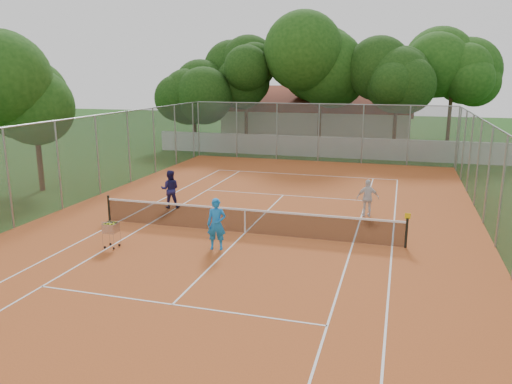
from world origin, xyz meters
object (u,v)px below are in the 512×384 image
(player_far_right, at_px, (368,198))
(ball_hopper, at_px, (111,234))
(tennis_net, at_px, (245,221))
(player_near, at_px, (217,224))
(player_far_left, at_px, (170,189))
(clubhouse, at_px, (318,116))

(player_far_right, relative_size, ball_hopper, 1.63)
(tennis_net, distance_m, player_near, 2.08)
(player_far_left, bearing_deg, tennis_net, 130.25)
(player_near, relative_size, player_far_left, 1.04)
(player_near, height_order, player_far_left, player_near)
(tennis_net, xyz_separation_m, clubhouse, (-2.00, 29.00, 1.69))
(tennis_net, xyz_separation_m, player_near, (-0.40, -2.00, 0.42))
(tennis_net, bearing_deg, clubhouse, 93.95)
(player_near, bearing_deg, player_far_right, 38.68)
(player_far_right, bearing_deg, player_far_left, -4.75)
(player_near, relative_size, player_far_right, 1.13)
(ball_hopper, bearing_deg, player_far_left, 118.03)
(player_far_right, bearing_deg, clubhouse, -87.77)
(player_far_left, xyz_separation_m, player_far_right, (8.73, 1.08, -0.06))
(clubhouse, height_order, player_far_right, clubhouse)
(ball_hopper, bearing_deg, player_near, 38.04)
(clubhouse, relative_size, player_far_left, 9.44)
(tennis_net, height_order, player_far_right, player_far_right)
(player_far_left, bearing_deg, ball_hopper, 75.19)
(player_near, bearing_deg, player_far_left, 119.23)
(player_near, bearing_deg, ball_hopper, -177.49)
(player_near, bearing_deg, clubhouse, 81.30)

